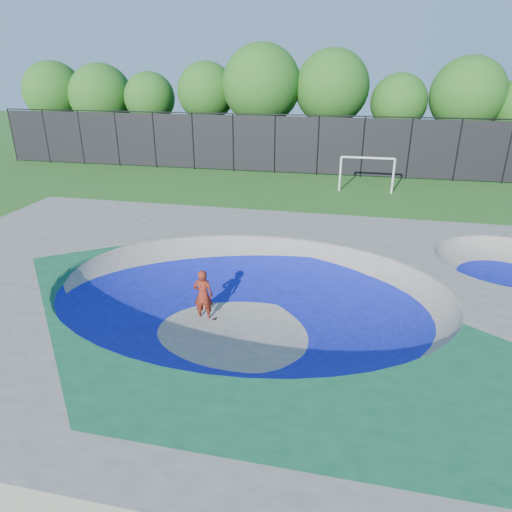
{
  "coord_description": "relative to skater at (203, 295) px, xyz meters",
  "views": [
    {
      "loc": [
        2.56,
        -10.89,
        7.02
      ],
      "look_at": [
        -0.45,
        3.0,
        1.1
      ],
      "focal_mm": 32.0,
      "sensor_mm": 36.0,
      "label": 1
    }
  ],
  "objects": [
    {
      "name": "skateboard",
      "position": [
        0.0,
        0.0,
        -0.78
      ],
      "size": [
        0.8,
        0.29,
        0.05
      ],
      "primitive_type": "cube",
      "rotation": [
        0.0,
        0.0,
        0.09
      ],
      "color": "black",
      "rests_on": "ground"
    },
    {
      "name": "skater",
      "position": [
        0.0,
        0.0,
        0.0
      ],
      "size": [
        0.62,
        0.44,
        1.6
      ],
      "primitive_type": "imported",
      "rotation": [
        0.0,
        0.0,
        3.24
      ],
      "color": "red",
      "rests_on": "ground"
    },
    {
      "name": "skate_deck",
      "position": [
        1.49,
        -0.45,
        -0.05
      ],
      "size": [
        22.0,
        14.0,
        1.5
      ],
      "primitive_type": "cube",
      "color": "gray",
      "rests_on": "ground"
    },
    {
      "name": "treeline",
      "position": [
        -1.93,
        25.92,
        4.25
      ],
      "size": [
        52.08,
        7.41,
        8.76
      ],
      "color": "#4B3925",
      "rests_on": "ground"
    },
    {
      "name": "ground",
      "position": [
        1.49,
        -0.45,
        -0.8
      ],
      "size": [
        120.0,
        120.0,
        0.0
      ],
      "primitive_type": "plane",
      "color": "#215417",
      "rests_on": "ground"
    },
    {
      "name": "fence",
      "position": [
        1.49,
        20.55,
        1.3
      ],
      "size": [
        48.09,
        0.09,
        4.04
      ],
      "color": "black",
      "rests_on": "ground"
    },
    {
      "name": "soccer_goal",
      "position": [
        4.79,
        16.38,
        0.67
      ],
      "size": [
        3.21,
        0.12,
        2.12
      ],
      "color": "silver",
      "rests_on": "ground"
    }
  ]
}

